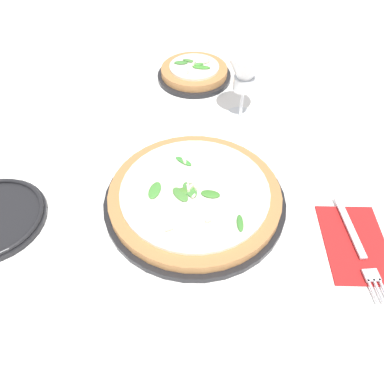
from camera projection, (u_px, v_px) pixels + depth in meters
ground_plane at (195, 202)px, 0.70m from camera, size 6.00×6.00×0.00m
pizza_arugula_main at (192, 197)px, 0.68m from camera, size 0.33×0.33×0.05m
pizza_personal_side at (194, 73)px, 0.97m from camera, size 0.19×0.19×0.05m
wine_glass at (245, 76)px, 0.80m from camera, size 0.09×0.09×0.15m
napkin at (355, 243)px, 0.63m from camera, size 0.18×0.15×0.01m
fork at (358, 245)px, 0.62m from camera, size 0.21×0.06×0.00m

